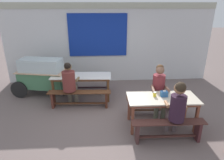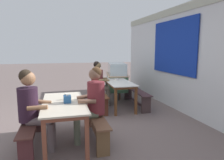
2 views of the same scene
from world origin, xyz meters
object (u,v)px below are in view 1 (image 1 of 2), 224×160
(bench_far_back, at_px, (84,82))
(person_near_front, at_px, (177,107))
(bench_near_back, at_px, (155,103))
(tissue_box, at_px, (164,94))
(bench_near_front, at_px, (168,129))
(food_cart, at_px, (41,74))
(person_right_near_table, at_px, (159,88))
(soup_bowl, at_px, (74,75))
(condiment_jar, at_px, (155,94))
(dining_table_far, at_px, (81,78))
(dining_table_near, at_px, (162,100))
(bench_far_front, at_px, (80,97))
(person_left_back_turned, at_px, (70,82))

(bench_far_back, xyz_separation_m, person_near_front, (2.07, -2.63, 0.47))
(bench_far_back, height_order, bench_near_back, same)
(person_near_front, relative_size, tissue_box, 8.75)
(bench_far_back, bearing_deg, person_near_front, -51.80)
(bench_near_front, relative_size, food_cart, 0.81)
(person_right_near_table, bearing_deg, soup_bowl, 153.31)
(bench_near_back, height_order, condiment_jar, condiment_jar)
(dining_table_far, bearing_deg, dining_table_near, -39.07)
(person_right_near_table, height_order, condiment_jar, person_right_near_table)
(dining_table_far, distance_m, bench_far_back, 0.66)
(bench_near_front, xyz_separation_m, condiment_jar, (-0.16, 0.61, 0.50))
(bench_far_back, xyz_separation_m, soup_bowl, (-0.23, -0.54, 0.46))
(person_near_front, xyz_separation_m, tissue_box, (-0.09, 0.55, 0.03))
(bench_far_front, height_order, person_left_back_turned, person_left_back_turned)
(dining_table_near, xyz_separation_m, person_left_back_turned, (-2.23, 1.10, 0.07))
(person_near_front, bearing_deg, bench_far_front, 144.30)
(bench_near_front, distance_m, person_near_front, 0.50)
(bench_near_back, xyz_separation_m, soup_bowl, (-2.17, 1.04, 0.46))
(person_near_front, xyz_separation_m, person_right_near_table, (-0.08, 0.98, -0.01))
(bench_near_front, bearing_deg, person_right_near_table, 86.31)
(dining_table_far, xyz_separation_m, person_right_near_table, (2.01, -1.10, 0.09))
(bench_far_front, distance_m, bench_near_front, 2.53)
(person_right_near_table, bearing_deg, food_cart, 156.03)
(person_right_near_table, bearing_deg, bench_near_back, 124.22)
(bench_near_back, height_order, bench_near_front, same)
(condiment_jar, bearing_deg, soup_bowl, 142.27)
(person_left_back_turned, distance_m, person_near_front, 2.86)
(food_cart, distance_m, soup_bowl, 1.11)
(bench_near_back, height_order, person_near_front, person_near_front)
(person_right_near_table, bearing_deg, dining_table_near, -96.84)
(bench_near_front, bearing_deg, bench_far_front, 141.13)
(tissue_box, relative_size, condiment_jar, 1.38)
(food_cart, bearing_deg, person_near_front, -35.90)
(dining_table_far, height_order, person_near_front, person_near_front)
(dining_table_near, bearing_deg, tissue_box, 49.22)
(person_near_front, relative_size, person_right_near_table, 0.99)
(tissue_box, bearing_deg, person_right_near_table, 88.84)
(dining_table_near, height_order, bench_far_front, dining_table_near)
(dining_table_far, distance_m, tissue_box, 2.53)
(person_near_front, bearing_deg, condiment_jar, 119.37)
(person_left_back_turned, relative_size, person_near_front, 0.97)
(dining_table_near, height_order, tissue_box, tissue_box)
(dining_table_near, distance_m, tissue_box, 0.16)
(dining_table_near, height_order, bench_far_back, dining_table_near)
(person_left_back_turned, xyz_separation_m, person_right_near_table, (2.29, -0.62, 0.02))
(dining_table_near, relative_size, person_near_front, 1.18)
(food_cart, bearing_deg, condiment_jar, -31.70)
(tissue_box, height_order, soup_bowl, tissue_box)
(tissue_box, bearing_deg, dining_table_far, 142.65)
(dining_table_near, relative_size, bench_near_back, 1.06)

